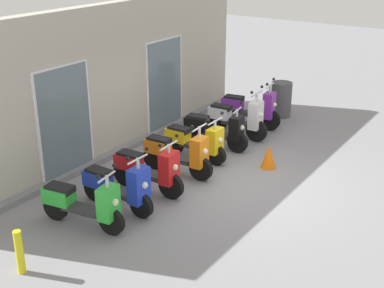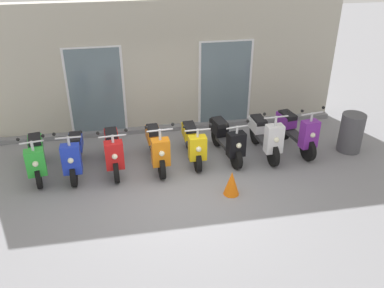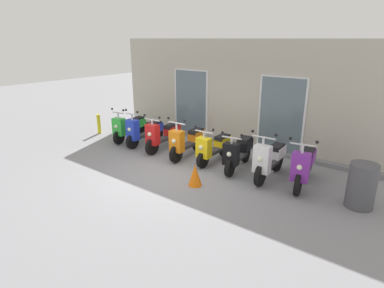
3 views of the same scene
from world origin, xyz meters
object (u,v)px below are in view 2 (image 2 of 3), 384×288
scooter_green (36,156)px  traffic_cone (232,183)px  scooter_orange (157,147)px  scooter_blue (74,154)px  trash_bin (351,133)px  scooter_purple (297,131)px  scooter_yellow (193,142)px  scooter_red (113,150)px  scooter_white (265,135)px  scooter_black (227,139)px

scooter_green → traffic_cone: 4.21m
scooter_orange → traffic_cone: bearing=-46.1°
scooter_blue → trash_bin: bearing=-1.5°
scooter_purple → traffic_cone: (-2.00, -1.51, -0.25)m
scooter_purple → trash_bin: 1.29m
scooter_blue → scooter_yellow: 2.64m
scooter_orange → trash_bin: (4.61, -0.14, -0.01)m
scooter_orange → scooter_yellow: 0.86m
scooter_green → scooter_purple: 5.93m
scooter_red → scooter_white: 3.49m
scooter_red → trash_bin: scooter_red is taller
scooter_blue → scooter_orange: scooter_orange is taller
scooter_red → scooter_black: 2.59m
scooter_green → scooter_blue: 0.80m
scooter_blue → traffic_cone: bearing=-24.4°
scooter_white → trash_bin: 2.09m
scooter_orange → scooter_green: bearing=177.7°
scooter_yellow → scooter_black: scooter_black is taller
scooter_orange → scooter_black: bearing=3.7°
scooter_black → trash_bin: scooter_black is taller
scooter_red → scooter_purple: bearing=1.5°
scooter_white → traffic_cone: 1.88m
scooter_purple → traffic_cone: 2.52m
scooter_black → traffic_cone: bearing=-100.7°
scooter_orange → trash_bin: 4.61m
scooter_white → scooter_blue: bearing=-179.9°
scooter_green → scooter_black: (4.22, -0.00, 0.01)m
scooter_orange → scooter_blue: bearing=179.2°
scooter_green → trash_bin: (7.20, -0.25, 0.01)m
scooter_black → scooter_purple: 1.72m
scooter_black → scooter_white: bearing=-4.4°
scooter_blue → scooter_purple: bearing=1.0°
trash_bin → traffic_cone: size_ratio=1.80×
scooter_purple → scooter_black: bearing=-179.6°
scooter_blue → scooter_white: bearing=0.1°
scooter_orange → traffic_cone: size_ratio=3.15×
scooter_green → scooter_white: scooter_white is taller
scooter_green → scooter_red: (1.63, -0.10, 0.02)m
scooter_purple → scooter_white: bearing=-174.3°
scooter_white → scooter_yellow: bearing=176.5°
scooter_yellow → traffic_cone: size_ratio=2.97×
scooter_yellow → scooter_purple: size_ratio=0.94×
traffic_cone → scooter_blue: bearing=155.6°
scooter_red → scooter_yellow: bearing=4.2°
scooter_red → scooter_black: size_ratio=0.99×
scooter_red → scooter_blue: bearing=178.7°
scooter_green → traffic_cone: scooter_green is taller
scooter_purple → scooter_green: bearing=-179.9°
scooter_yellow → traffic_cone: (0.50, -1.53, -0.18)m
scooter_green → scooter_orange: size_ratio=0.98×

